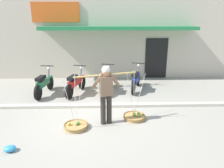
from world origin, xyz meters
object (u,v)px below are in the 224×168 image
(fruit_vendor, at_px, (106,91))
(motorcycle_third_in_row, at_px, (106,81))
(plastic_litter_bag, at_px, (10,149))
(fruit_basket_left_side, at_px, (134,116))
(motorcycle_second_in_row, at_px, (76,83))
(motorcycle_end_of_row, at_px, (136,80))
(motorcycle_nearest_shop, at_px, (44,84))
(fruit_basket_right_side, at_px, (76,126))

(fruit_vendor, xyz_separation_m, motorcycle_third_in_row, (-0.01, 2.72, -0.53))
(fruit_vendor, xyz_separation_m, plastic_litter_bag, (-2.20, -1.28, -0.91))
(fruit_vendor, height_order, motorcycle_third_in_row, fruit_vendor)
(fruit_basket_left_side, xyz_separation_m, motorcycle_third_in_row, (-0.85, 2.46, 0.38))
(motorcycle_second_in_row, relative_size, motorcycle_third_in_row, 0.98)
(motorcycle_end_of_row, bearing_deg, motorcycle_third_in_row, -170.74)
(motorcycle_second_in_row, relative_size, plastic_litter_bag, 6.31)
(fruit_vendor, relative_size, motorcycle_third_in_row, 0.94)
(fruit_basket_left_side, height_order, motorcycle_third_in_row, fruit_basket_left_side)
(fruit_basket_left_side, bearing_deg, motorcycle_nearest_shop, 145.90)
(fruit_basket_left_side, xyz_separation_m, plastic_litter_bag, (-3.05, -1.54, -0.00))
(fruit_basket_right_side, relative_size, motorcycle_second_in_row, 0.82)
(motorcycle_nearest_shop, distance_m, motorcycle_second_in_row, 1.24)
(fruit_vendor, distance_m, motorcycle_second_in_row, 2.85)
(motorcycle_end_of_row, bearing_deg, motorcycle_nearest_shop, -173.24)
(fruit_vendor, height_order, plastic_litter_bag, fruit_vendor)
(fruit_vendor, distance_m, motorcycle_third_in_row, 2.77)
(motorcycle_third_in_row, bearing_deg, fruit_vendor, -89.83)
(fruit_basket_left_side, distance_m, motorcycle_second_in_row, 3.08)
(motorcycle_end_of_row, bearing_deg, fruit_vendor, -113.41)
(motorcycle_nearest_shop, distance_m, plastic_litter_bag, 3.79)
(fruit_basket_left_side, bearing_deg, fruit_basket_right_side, -163.04)
(motorcycle_nearest_shop, relative_size, plastic_litter_bag, 6.49)
(motorcycle_third_in_row, height_order, plastic_litter_bag, motorcycle_third_in_row)
(fruit_vendor, relative_size, motorcycle_second_in_row, 0.96)
(plastic_litter_bag, bearing_deg, fruit_basket_right_side, 36.90)
(fruit_basket_right_side, distance_m, plastic_litter_bag, 1.70)
(motorcycle_nearest_shop, xyz_separation_m, motorcycle_second_in_row, (1.24, 0.04, 0.00))
(motorcycle_nearest_shop, relative_size, motorcycle_end_of_row, 1.03)
(motorcycle_third_in_row, bearing_deg, fruit_basket_left_side, -70.89)
(fruit_basket_right_side, height_order, motorcycle_third_in_row, fruit_basket_right_side)
(fruit_basket_left_side, distance_m, motorcycle_nearest_shop, 4.00)
(fruit_basket_left_side, relative_size, motorcycle_second_in_row, 0.82)
(motorcycle_nearest_shop, bearing_deg, plastic_litter_bag, -86.27)
(motorcycle_second_in_row, xyz_separation_m, plastic_litter_bag, (-1.00, -3.80, -0.38))
(motorcycle_second_in_row, height_order, motorcycle_end_of_row, same)
(motorcycle_second_in_row, distance_m, plastic_litter_bag, 3.95)
(plastic_litter_bag, bearing_deg, motorcycle_nearest_shop, 93.73)
(motorcycle_nearest_shop, xyz_separation_m, motorcycle_end_of_row, (3.72, 0.44, 0.00))
(motorcycle_second_in_row, bearing_deg, motorcycle_nearest_shop, -178.34)
(motorcycle_second_in_row, height_order, motorcycle_third_in_row, same)
(fruit_basket_left_side, relative_size, motorcycle_nearest_shop, 0.80)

